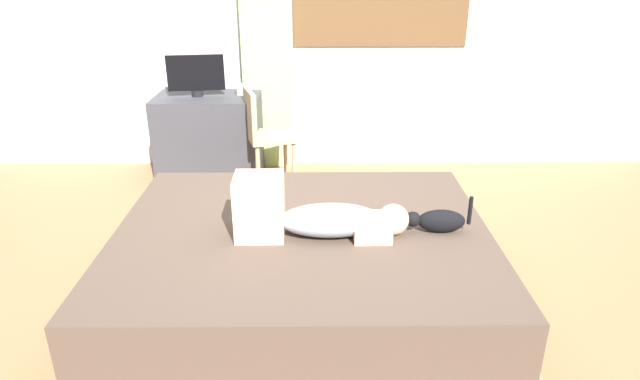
{
  "coord_description": "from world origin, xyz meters",
  "views": [
    {
      "loc": [
        0.01,
        -2.79,
        1.83
      ],
      "look_at": [
        0.04,
        0.12,
        0.59
      ],
      "focal_mm": 30.6,
      "sensor_mm": 36.0,
      "label": 1
    }
  ],
  "objects_px": {
    "tv_monitor": "(196,75)",
    "cup": "(240,89)",
    "chair_by_desk": "(263,131)",
    "desk": "(210,137)",
    "cat": "(438,221)",
    "person_lying": "(313,215)",
    "bed": "(303,264)"
  },
  "relations": [
    {
      "from": "tv_monitor",
      "to": "chair_by_desk",
      "type": "height_order",
      "value": "tv_monitor"
    },
    {
      "from": "cat",
      "to": "cup",
      "type": "xyz_separation_m",
      "value": [
        -1.32,
        2.03,
        0.28
      ]
    },
    {
      "from": "desk",
      "to": "chair_by_desk",
      "type": "distance_m",
      "value": 0.59
    },
    {
      "from": "desk",
      "to": "cat",
      "type": "bearing_deg",
      "value": -50.96
    },
    {
      "from": "bed",
      "to": "cup",
      "type": "height_order",
      "value": "cup"
    },
    {
      "from": "desk",
      "to": "tv_monitor",
      "type": "distance_m",
      "value": 0.56
    },
    {
      "from": "bed",
      "to": "cup",
      "type": "relative_size",
      "value": 22.37
    },
    {
      "from": "cat",
      "to": "cup",
      "type": "height_order",
      "value": "cup"
    },
    {
      "from": "person_lying",
      "to": "cup",
      "type": "distance_m",
      "value": 2.16
    },
    {
      "from": "tv_monitor",
      "to": "person_lying",
      "type": "bearing_deg",
      "value": -63.56
    },
    {
      "from": "cat",
      "to": "chair_by_desk",
      "type": "height_order",
      "value": "chair_by_desk"
    },
    {
      "from": "cat",
      "to": "tv_monitor",
      "type": "height_order",
      "value": "tv_monitor"
    },
    {
      "from": "cat",
      "to": "tv_monitor",
      "type": "xyz_separation_m",
      "value": [
        -1.68,
        1.98,
        0.41
      ]
    },
    {
      "from": "tv_monitor",
      "to": "cup",
      "type": "height_order",
      "value": "tv_monitor"
    },
    {
      "from": "person_lying",
      "to": "tv_monitor",
      "type": "bearing_deg",
      "value": 116.44
    },
    {
      "from": "cup",
      "to": "chair_by_desk",
      "type": "distance_m",
      "value": 0.49
    },
    {
      "from": "cat",
      "to": "tv_monitor",
      "type": "distance_m",
      "value": 2.63
    },
    {
      "from": "person_lying",
      "to": "tv_monitor",
      "type": "relative_size",
      "value": 1.95
    },
    {
      "from": "person_lying",
      "to": "cat",
      "type": "height_order",
      "value": "person_lying"
    },
    {
      "from": "cat",
      "to": "cup",
      "type": "distance_m",
      "value": 2.43
    },
    {
      "from": "bed",
      "to": "chair_by_desk",
      "type": "height_order",
      "value": "chair_by_desk"
    },
    {
      "from": "bed",
      "to": "chair_by_desk",
      "type": "relative_size",
      "value": 2.48
    },
    {
      "from": "bed",
      "to": "person_lying",
      "type": "relative_size",
      "value": 2.28
    },
    {
      "from": "cup",
      "to": "chair_by_desk",
      "type": "bearing_deg",
      "value": -57.76
    },
    {
      "from": "bed",
      "to": "person_lying",
      "type": "distance_m",
      "value": 0.35
    },
    {
      "from": "desk",
      "to": "chair_by_desk",
      "type": "height_order",
      "value": "chair_by_desk"
    },
    {
      "from": "chair_by_desk",
      "to": "desk",
      "type": "bearing_deg",
      "value": 150.08
    },
    {
      "from": "desk",
      "to": "cup",
      "type": "bearing_deg",
      "value": 10.38
    },
    {
      "from": "tv_monitor",
      "to": "desk",
      "type": "bearing_deg",
      "value": 0.0
    },
    {
      "from": "bed",
      "to": "tv_monitor",
      "type": "xyz_separation_m",
      "value": [
        -0.94,
        1.94,
        0.7
      ]
    },
    {
      "from": "cup",
      "to": "desk",
      "type": "bearing_deg",
      "value": -169.62
    },
    {
      "from": "person_lying",
      "to": "cat",
      "type": "bearing_deg",
      "value": 2.06
    }
  ]
}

